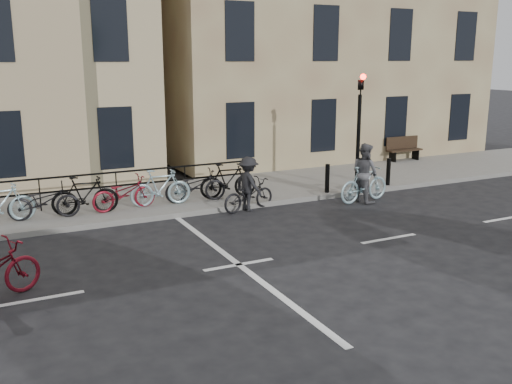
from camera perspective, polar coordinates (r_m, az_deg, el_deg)
name	(u,v)px	position (r m, az deg, el deg)	size (l,w,h in m)	color
ground	(239,265)	(12.17, -1.73, -7.29)	(120.00, 120.00, 0.00)	black
sidewalk	(14,216)	(16.91, -23.04, -2.18)	(46.00, 4.00, 0.15)	slate
building_east	(298,15)	(27.16, 4.26, 17.21)	(14.00, 10.00, 12.00)	#937A58
traffic_light	(359,117)	(18.41, 10.29, 7.40)	(0.18, 0.30, 3.90)	black
bollard_east	(327,178)	(17.94, 7.14, 1.36)	(0.14, 0.14, 0.90)	black
bollard_west	(388,172)	(19.35, 13.09, 1.99)	(0.14, 0.14, 0.90)	black
bench	(403,148)	(24.25, 14.51, 4.32)	(1.60, 0.41, 0.97)	black
parked_bikes	(63,198)	(15.94, -18.76, -0.59)	(11.45, 1.23, 1.05)	black
cyclist_grey	(364,178)	(17.49, 10.80, 1.34)	(1.91, 0.95, 1.80)	#9ABFC9
cyclist_dark	(248,190)	(16.23, -0.76, 0.25)	(1.84, 1.12, 1.56)	black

